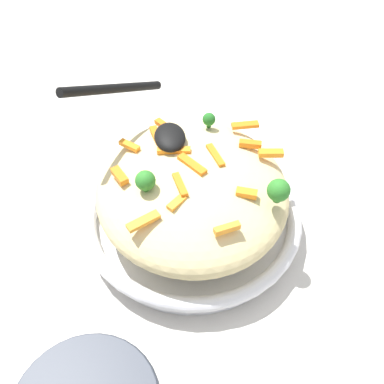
{
  "coord_description": "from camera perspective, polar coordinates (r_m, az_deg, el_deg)",
  "views": [
    {
      "loc": [
        -0.36,
        0.05,
        0.47
      ],
      "look_at": [
        0.0,
        0.0,
        0.07
      ],
      "focal_mm": 39.06,
      "sensor_mm": 36.0,
      "label": 1
    }
  ],
  "objects": [
    {
      "name": "carrot_piece_1",
      "position": [
        0.53,
        -2.49,
        5.7
      ],
      "size": [
        0.02,
        0.04,
        0.01
      ],
      "primitive_type": "cube",
      "rotation": [
        0.0,
        0.0,
        4.55
      ],
      "color": "orange",
      "rests_on": "pasta_mound"
    },
    {
      "name": "carrot_piece_3",
      "position": [
        0.51,
        0.07,
        3.73
      ],
      "size": [
        0.04,
        0.03,
        0.01
      ],
      "primitive_type": "cube",
      "rotation": [
        0.0,
        0.0,
        3.76
      ],
      "color": "orange",
      "rests_on": "pasta_mound"
    },
    {
      "name": "carrot_piece_12",
      "position": [
        0.49,
        7.46,
        -0.15
      ],
      "size": [
        0.02,
        0.03,
        0.01
      ],
      "primitive_type": "cube",
      "rotation": [
        0.0,
        0.0,
        1.2
      ],
      "color": "orange",
      "rests_on": "pasta_mound"
    },
    {
      "name": "carrot_piece_10",
      "position": [
        0.56,
        -4.88,
        7.66
      ],
      "size": [
        0.04,
        0.02,
        0.01
      ],
      "primitive_type": "cube",
      "rotation": [
        0.0,
        0.0,
        0.18
      ],
      "color": "orange",
      "rests_on": "pasta_mound"
    },
    {
      "name": "carrot_piece_4",
      "position": [
        0.47,
        -2.12,
        -1.46
      ],
      "size": [
        0.02,
        0.02,
        0.01
      ],
      "primitive_type": "cube",
      "rotation": [
        0.0,
        0.0,
        5.43
      ],
      "color": "orange",
      "rests_on": "pasta_mound"
    },
    {
      "name": "carrot_piece_9",
      "position": [
        0.51,
        -9.88,
        2.44
      ],
      "size": [
        0.03,
        0.02,
        0.01
      ],
      "primitive_type": "cube",
      "rotation": [
        0.0,
        0.0,
        3.57
      ],
      "color": "orange",
      "rests_on": "pasta_mound"
    },
    {
      "name": "carrot_piece_5",
      "position": [
        0.48,
        -1.65,
        0.92
      ],
      "size": [
        0.04,
        0.01,
        0.01
      ],
      "primitive_type": "cube",
      "rotation": [
        0.0,
        0.0,
        0.19
      ],
      "color": "orange",
      "rests_on": "pasta_mound"
    },
    {
      "name": "serving_spoon",
      "position": [
        0.54,
        -6.02,
        10.08
      ],
      "size": [
        0.15,
        0.15,
        0.1
      ],
      "color": "black",
      "rests_on": "pasta_mound"
    },
    {
      "name": "carrot_piece_0",
      "position": [
        0.46,
        -6.66,
        -3.98
      ],
      "size": [
        0.03,
        0.04,
        0.01
      ],
      "primitive_type": "cube",
      "rotation": [
        0.0,
        0.0,
        5.16
      ],
      "color": "orange",
      "rests_on": "pasta_mound"
    },
    {
      "name": "carrot_piece_2",
      "position": [
        0.55,
        -8.54,
        6.31
      ],
      "size": [
        0.03,
        0.03,
        0.01
      ],
      "primitive_type": "cube",
      "rotation": [
        0.0,
        0.0,
        3.98
      ],
      "color": "orange",
      "rests_on": "pasta_mound"
    },
    {
      "name": "broccoli_floret_2",
      "position": [
        0.48,
        11.74,
        0.19
      ],
      "size": [
        0.03,
        0.03,
        0.03
      ],
      "color": "#296820",
      "rests_on": "pasta_mound"
    },
    {
      "name": "carrot_piece_14",
      "position": [
        0.54,
        10.72,
        5.25
      ],
      "size": [
        0.01,
        0.03,
        0.01
      ],
      "primitive_type": "cube",
      "rotation": [
        0.0,
        0.0,
        1.43
      ],
      "color": "orange",
      "rests_on": "pasta_mound"
    },
    {
      "name": "carrot_piece_6",
      "position": [
        0.45,
        4.81,
        -4.97
      ],
      "size": [
        0.01,
        0.03,
        0.01
      ],
      "primitive_type": "cube",
      "rotation": [
        0.0,
        0.0,
        1.78
      ],
      "color": "orange",
      "rests_on": "pasta_mound"
    },
    {
      "name": "ground_plane",
      "position": [
        0.6,
        -0.0,
        -4.65
      ],
      "size": [
        2.4,
        2.4,
        0.0
      ],
      "primitive_type": "plane",
      "color": "beige"
    },
    {
      "name": "broccoli_floret_1",
      "position": [
        0.48,
        -6.38,
        1.52
      ],
      "size": [
        0.02,
        0.02,
        0.03
      ],
      "color": "#296820",
      "rests_on": "pasta_mound"
    },
    {
      "name": "carrot_piece_11",
      "position": [
        0.55,
        7.95,
        6.52
      ],
      "size": [
        0.02,
        0.03,
        0.01
      ],
      "primitive_type": "cube",
      "rotation": [
        0.0,
        0.0,
        1.27
      ],
      "color": "orange",
      "rests_on": "pasta_mound"
    },
    {
      "name": "pasta_mound",
      "position": [
        0.54,
        -0.0,
        0.43
      ],
      "size": [
        0.26,
        0.25,
        0.08
      ],
      "primitive_type": "ellipsoid",
      "color": "#DBC689",
      "rests_on": "serving_bowl"
    },
    {
      "name": "broccoli_floret_0",
      "position": [
        0.57,
        2.33,
        9.86
      ],
      "size": [
        0.02,
        0.02,
        0.02
      ],
      "color": "#205B1C",
      "rests_on": "pasta_mound"
    },
    {
      "name": "carrot_piece_7",
      "position": [
        0.57,
        -3.41,
        8.74
      ],
      "size": [
        0.04,
        0.03,
        0.01
      ],
      "primitive_type": "cube",
      "rotation": [
        0.0,
        0.0,
        0.6
      ],
      "color": "orange",
      "rests_on": "pasta_mound"
    },
    {
      "name": "carrot_piece_13",
      "position": [
        0.58,
        7.26,
        9.06
      ],
      "size": [
        0.01,
        0.04,
        0.01
      ],
      "primitive_type": "cube",
      "rotation": [
        0.0,
        0.0,
        4.7
      ],
      "color": "orange",
      "rests_on": "pasta_mound"
    },
    {
      "name": "serving_bowl",
      "position": [
        0.58,
        -0.0,
        -3.25
      ],
      "size": [
        0.3,
        0.3,
        0.04
      ],
      "color": "silver",
      "rests_on": "ground_plane"
    },
    {
      "name": "carrot_piece_8",
      "position": [
        0.52,
        3.21,
        4.98
      ],
      "size": [
        0.04,
        0.02,
        0.01
      ],
      "primitive_type": "cube",
      "rotation": [
        0.0,
        0.0,
        3.38
      ],
      "color": "orange",
      "rests_on": "pasta_mound"
    }
  ]
}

